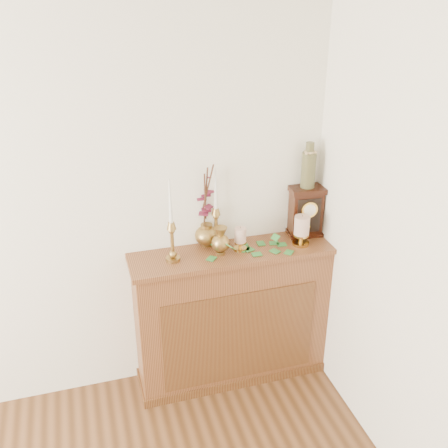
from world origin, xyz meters
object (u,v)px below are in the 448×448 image
object	(u,v)px
bud_vase	(221,241)
mantel_clock	(305,211)
candlestick_center	(216,221)
candlestick_left	(172,235)
ceramic_vase	(309,167)
ginger_jar	(205,207)

from	to	relation	value
bud_vase	mantel_clock	bearing A→B (deg)	10.10
candlestick_center	candlestick_left	bearing A→B (deg)	-158.42
ceramic_vase	bud_vase	bearing A→B (deg)	-169.63
candlestick_left	candlestick_center	distance (m)	0.31
ginger_jar	candlestick_center	bearing A→B (deg)	-42.74
mantel_clock	ceramic_vase	size ratio (longest dim) A/B	1.14
candlestick_left	candlestick_center	world-z (taller)	candlestick_left
bud_vase	mantel_clock	size ratio (longest dim) A/B	0.55
mantel_clock	ceramic_vase	distance (m)	0.29
candlestick_center	bud_vase	distance (m)	0.14
bud_vase	ginger_jar	world-z (taller)	ginger_jar
candlestick_center	ginger_jar	world-z (taller)	ginger_jar
ceramic_vase	candlestick_left	bearing A→B (deg)	-173.29
candlestick_center	mantel_clock	bearing A→B (deg)	-1.61
ceramic_vase	candlestick_center	bearing A→B (deg)	178.68
bud_vase	ginger_jar	size ratio (longest dim) A/B	0.33
ceramic_vase	ginger_jar	bearing A→B (deg)	174.42
candlestick_left	ginger_jar	distance (m)	0.30
candlestick_left	ginger_jar	xyz separation A→B (m)	(0.24, 0.16, 0.08)
candlestick_center	mantel_clock	xyz separation A→B (m)	(0.57, -0.02, -0.01)
candlestick_center	ceramic_vase	world-z (taller)	ceramic_vase
candlestick_left	bud_vase	size ratio (longest dim) A/B	2.86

